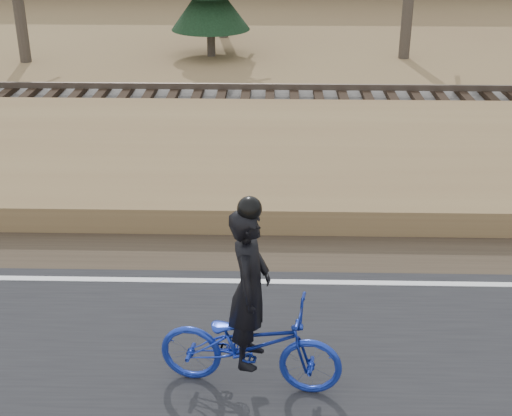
{
  "coord_description": "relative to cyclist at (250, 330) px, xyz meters",
  "views": [
    {
      "loc": [
        -5.3,
        -8.74,
        5.35
      ],
      "look_at": [
        -5.54,
        0.5,
        1.1
      ],
      "focal_mm": 50.0,
      "sensor_mm": 36.0,
      "label": 1
    }
  ],
  "objects": [
    {
      "name": "cyclist",
      "position": [
        0.0,
        0.0,
        0.0
      ],
      "size": [
        2.17,
        1.04,
        2.36
      ],
      "rotation": [
        0.0,
        0.0,
        1.42
      ],
      "color": "#162C9E",
      "rests_on": "road"
    },
    {
      "name": "ballast",
      "position": [
        5.54,
        10.1,
        -0.58
      ],
      "size": [
        120.0,
        3.0,
        0.45
      ],
      "primitive_type": "cube",
      "color": "slate",
      "rests_on": "ground"
    },
    {
      "name": "railroad",
      "position": [
        5.54,
        10.1,
        -0.28
      ],
      "size": [
        120.0,
        2.4,
        0.29
      ],
      "color": "black",
      "rests_on": "ballast"
    }
  ]
}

